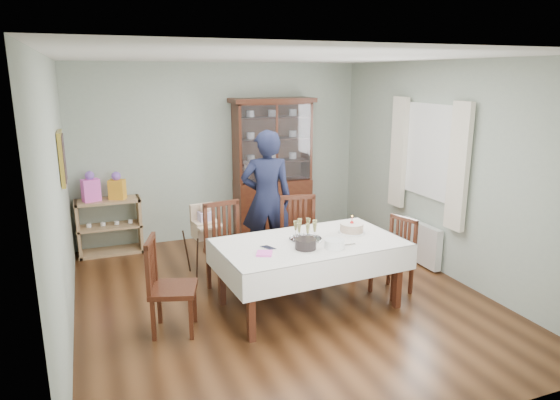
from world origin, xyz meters
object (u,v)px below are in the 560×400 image
dining_table (309,274)px  woman (267,200)px  high_chair (206,246)px  chair_far_left (229,266)px  chair_end_right (392,271)px  china_cabinet (273,166)px  sideboard (110,226)px  gift_bag_orange (117,187)px  chair_far_right (300,256)px  chair_end_left (172,304)px  birthday_cake (352,228)px  gift_bag_pink (91,188)px  champagne_tray (306,234)px

dining_table → woman: woman is taller
dining_table → high_chair: 1.59m
chair_far_left → chair_end_right: chair_far_left is taller
china_cabinet → woman: bearing=-113.8°
sideboard → gift_bag_orange: size_ratio=2.27×
chair_far_right → chair_end_right: bearing=-29.3°
chair_end_left → woman: 2.09m
chair_far_left → birthday_cake: size_ratio=3.46×
chair_far_left → gift_bag_pink: 2.46m
high_chair → chair_far_right: bearing=-38.5°
chair_far_left → chair_end_right: 1.93m
chair_far_right → woman: (-0.23, 0.59, 0.61)m
sideboard → chair_end_right: bearing=-41.1°
dining_table → chair_far_left: bearing=134.9°
dining_table → china_cabinet: (0.54, 2.58, 0.74)m
sideboard → woman: bearing=-33.8°
chair_far_right → chair_end_left: bearing=-145.1°
china_cabinet → sideboard: bearing=179.5°
woman → high_chair: (-0.82, 0.03, -0.55)m
chair_far_right → champagne_tray: size_ratio=2.88×
dining_table → chair_far_right: (0.21, 0.72, -0.07)m
china_cabinet → gift_bag_pink: 2.71m
woman → gift_bag_pink: size_ratio=4.31×
china_cabinet → chair_far_left: size_ratio=2.06×
woman → champagne_tray: size_ratio=5.08×
china_cabinet → chair_end_left: bearing=-128.3°
birthday_cake → high_chair: bearing=138.8°
china_cabinet → high_chair: (-1.38, -1.24, -0.75)m
china_cabinet → chair_far_right: (-0.33, -1.87, -0.81)m
dining_table → birthday_cake: birthday_cake is taller
chair_far_left → chair_end_left: bearing=-145.0°
chair_far_right → gift_bag_pink: (-2.38, 1.87, 0.68)m
gift_bag_pink → china_cabinet: bearing=-0.0°
gift_bag_orange → chair_far_right: bearing=-42.7°
gift_bag_pink → gift_bag_orange: bearing=0.0°
dining_table → gift_bag_pink: gift_bag_pink is taller
gift_bag_pink → chair_end_left: bearing=-75.9°
chair_far_right → woman: 0.88m
woman → birthday_cake: bearing=130.5°
china_cabinet → high_chair: bearing=-138.1°
sideboard → chair_far_right: size_ratio=0.86×
chair_end_left → gift_bag_pink: bearing=31.4°
chair_far_right → champagne_tray: (-0.23, -0.66, 0.51)m
champagne_tray → birthday_cake: champagne_tray is taller
chair_end_left → chair_end_right: bearing=-73.1°
chair_end_right → gift_bag_pink: (-3.23, 2.62, 0.72)m
chair_end_left → champagne_tray: chair_end_left is taller
dining_table → china_cabinet: bearing=78.2°
chair_end_left → chair_far_left: bearing=-29.9°
chair_far_left → gift_bag_orange: size_ratio=2.67×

